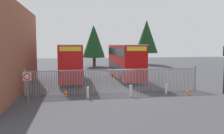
{
  "coord_description": "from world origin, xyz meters",
  "views": [
    {
      "loc": [
        -4.22,
        -20.53,
        4.37
      ],
      "look_at": [
        0.0,
        4.0,
        2.0
      ],
      "focal_mm": 36.99,
      "sensor_mm": 36.0,
      "label": 1
    }
  ],
  "objects_px": {
    "double_decker_bus_near_gate": "(125,60)",
    "traffic_cone_mid_forecourt": "(187,91)",
    "bollard_near_left": "(88,93)",
    "double_decker_bus_behind_fence_left": "(71,61)",
    "bollard_near_right": "(166,88)",
    "bollard_center_front": "(131,91)",
    "speed_limit_sign_post": "(27,80)",
    "traffic_cone_by_gate": "(66,93)"
  },
  "relations": [
    {
      "from": "double_decker_bus_near_gate",
      "to": "bollard_center_front",
      "type": "height_order",
      "value": "double_decker_bus_near_gate"
    },
    {
      "from": "bollard_near_right",
      "to": "traffic_cone_by_gate",
      "type": "height_order",
      "value": "bollard_near_right"
    },
    {
      "from": "double_decker_bus_behind_fence_left",
      "to": "bollard_center_front",
      "type": "distance_m",
      "value": 11.21
    },
    {
      "from": "double_decker_bus_behind_fence_left",
      "to": "bollard_near_right",
      "type": "distance_m",
      "value": 12.7
    },
    {
      "from": "traffic_cone_by_gate",
      "to": "bollard_near_left",
      "type": "bearing_deg",
      "value": -32.9
    },
    {
      "from": "double_decker_bus_near_gate",
      "to": "double_decker_bus_behind_fence_left",
      "type": "bearing_deg",
      "value": -179.76
    },
    {
      "from": "double_decker_bus_behind_fence_left",
      "to": "traffic_cone_by_gate",
      "type": "xyz_separation_m",
      "value": [
        -0.43,
        -8.68,
        -2.13
      ]
    },
    {
      "from": "double_decker_bus_near_gate",
      "to": "bollard_near_left",
      "type": "xyz_separation_m",
      "value": [
        -5.42,
        -9.88,
        -1.95
      ]
    },
    {
      "from": "bollard_near_left",
      "to": "traffic_cone_mid_forecourt",
      "type": "distance_m",
      "value": 8.76
    },
    {
      "from": "bollard_near_left",
      "to": "speed_limit_sign_post",
      "type": "xyz_separation_m",
      "value": [
        -4.53,
        -0.98,
        1.3
      ]
    },
    {
      "from": "double_decker_bus_near_gate",
      "to": "double_decker_bus_behind_fence_left",
      "type": "xyz_separation_m",
      "value": [
        -6.8,
        -0.03,
        0.0
      ]
    },
    {
      "from": "bollard_center_front",
      "to": "traffic_cone_mid_forecourt",
      "type": "xyz_separation_m",
      "value": [
        5.1,
        -0.14,
        -0.19
      ]
    },
    {
      "from": "double_decker_bus_behind_fence_left",
      "to": "traffic_cone_mid_forecourt",
      "type": "xyz_separation_m",
      "value": [
        10.14,
        -9.97,
        -2.13
      ]
    },
    {
      "from": "double_decker_bus_near_gate",
      "to": "bollard_near_left",
      "type": "bearing_deg",
      "value": -118.75
    },
    {
      "from": "double_decker_bus_behind_fence_left",
      "to": "bollard_near_right",
      "type": "xyz_separation_m",
      "value": [
        8.49,
        -9.24,
        -1.95
      ]
    },
    {
      "from": "traffic_cone_by_gate",
      "to": "bollard_center_front",
      "type": "bearing_deg",
      "value": -11.77
    },
    {
      "from": "bollard_near_left",
      "to": "traffic_cone_mid_forecourt",
      "type": "height_order",
      "value": "bollard_near_left"
    },
    {
      "from": "speed_limit_sign_post",
      "to": "bollard_near_right",
      "type": "bearing_deg",
      "value": 7.82
    },
    {
      "from": "bollard_center_front",
      "to": "traffic_cone_mid_forecourt",
      "type": "distance_m",
      "value": 5.11
    },
    {
      "from": "bollard_near_right",
      "to": "traffic_cone_mid_forecourt",
      "type": "relative_size",
      "value": 1.61
    },
    {
      "from": "bollard_near_right",
      "to": "traffic_cone_mid_forecourt",
      "type": "xyz_separation_m",
      "value": [
        1.65,
        -0.72,
        -0.19
      ]
    },
    {
      "from": "bollard_near_left",
      "to": "traffic_cone_by_gate",
      "type": "distance_m",
      "value": 2.17
    },
    {
      "from": "double_decker_bus_near_gate",
      "to": "bollard_center_front",
      "type": "relative_size",
      "value": 11.38
    },
    {
      "from": "double_decker_bus_near_gate",
      "to": "traffic_cone_mid_forecourt",
      "type": "height_order",
      "value": "double_decker_bus_near_gate"
    },
    {
      "from": "double_decker_bus_behind_fence_left",
      "to": "traffic_cone_by_gate",
      "type": "relative_size",
      "value": 18.32
    },
    {
      "from": "bollard_near_left",
      "to": "traffic_cone_mid_forecourt",
      "type": "xyz_separation_m",
      "value": [
        8.76,
        -0.11,
        -0.19
      ]
    },
    {
      "from": "traffic_cone_mid_forecourt",
      "to": "speed_limit_sign_post",
      "type": "height_order",
      "value": "speed_limit_sign_post"
    },
    {
      "from": "bollard_near_left",
      "to": "bollard_near_right",
      "type": "relative_size",
      "value": 1.0
    },
    {
      "from": "double_decker_bus_behind_fence_left",
      "to": "traffic_cone_mid_forecourt",
      "type": "distance_m",
      "value": 14.38
    },
    {
      "from": "speed_limit_sign_post",
      "to": "bollard_near_left",
      "type": "bearing_deg",
      "value": 12.26
    },
    {
      "from": "double_decker_bus_near_gate",
      "to": "traffic_cone_mid_forecourt",
      "type": "distance_m",
      "value": 10.75
    },
    {
      "from": "bollard_center_front",
      "to": "speed_limit_sign_post",
      "type": "xyz_separation_m",
      "value": [
        -8.19,
        -1.02,
        1.3
      ]
    },
    {
      "from": "double_decker_bus_behind_fence_left",
      "to": "bollard_near_right",
      "type": "height_order",
      "value": "double_decker_bus_behind_fence_left"
    },
    {
      "from": "double_decker_bus_near_gate",
      "to": "speed_limit_sign_post",
      "type": "distance_m",
      "value": 14.75
    },
    {
      "from": "traffic_cone_by_gate",
      "to": "double_decker_bus_behind_fence_left",
      "type": "bearing_deg",
      "value": 87.16
    },
    {
      "from": "double_decker_bus_near_gate",
      "to": "double_decker_bus_behind_fence_left",
      "type": "distance_m",
      "value": 6.8
    },
    {
      "from": "double_decker_bus_behind_fence_left",
      "to": "bollard_near_left",
      "type": "xyz_separation_m",
      "value": [
        1.38,
        -9.86,
        -1.95
      ]
    },
    {
      "from": "double_decker_bus_near_gate",
      "to": "traffic_cone_mid_forecourt",
      "type": "bearing_deg",
      "value": -71.53
    },
    {
      "from": "double_decker_bus_near_gate",
      "to": "traffic_cone_mid_forecourt",
      "type": "relative_size",
      "value": 18.32
    },
    {
      "from": "bollard_center_front",
      "to": "speed_limit_sign_post",
      "type": "distance_m",
      "value": 8.35
    },
    {
      "from": "bollard_near_left",
      "to": "speed_limit_sign_post",
      "type": "height_order",
      "value": "speed_limit_sign_post"
    },
    {
      "from": "traffic_cone_by_gate",
      "to": "traffic_cone_mid_forecourt",
      "type": "bearing_deg",
      "value": -6.93
    }
  ]
}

